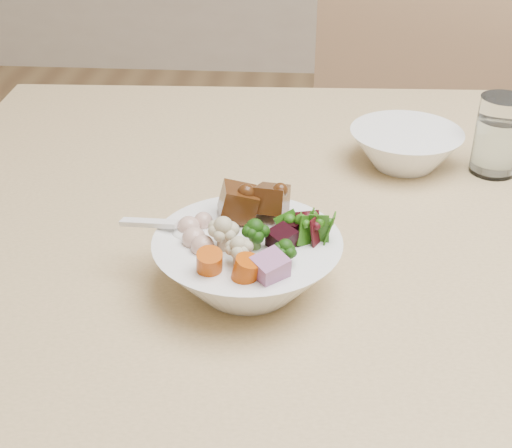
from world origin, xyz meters
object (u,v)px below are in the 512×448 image
Objects in this scene: chair_far at (390,192)px; food_bowl at (249,259)px; side_bowl at (405,148)px; water_glass at (498,138)px.

chair_far reaches higher than food_bowl.
food_bowl is at bearing -122.36° from side_bowl.
food_bowl is (-0.24, -0.78, 0.33)m from chair_far.
side_bowl is at bearing 57.64° from food_bowl.
chair_far is 0.88m from food_bowl.
chair_far is at bearing 97.30° from water_glass.
water_glass is 0.69× the size of side_bowl.
food_bowl is at bearing -136.83° from water_glass.
food_bowl reaches higher than side_bowl.
chair_far is 0.59m from side_bowl.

